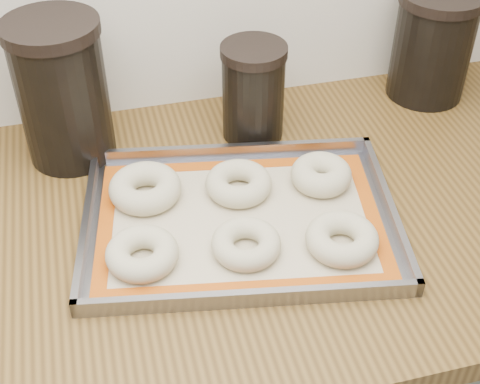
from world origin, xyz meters
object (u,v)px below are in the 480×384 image
object	(u,v)px
bagel_front_left	(142,253)
bagel_back_left	(145,188)
canister_left	(62,91)
canister_mid	(253,92)
bagel_back_mid	(239,183)
bagel_back_right	(321,175)
bagel_front_mid	(246,244)
baking_tray	(240,219)
bagel_front_right	(342,239)
canister_right	(433,45)

from	to	relation	value
bagel_front_left	bagel_back_left	xyz separation A→B (m)	(0.02, 0.14, 0.00)
bagel_front_left	canister_left	world-z (taller)	canister_left
bagel_back_left	canister_left	distance (m)	0.21
canister_mid	bagel_back_mid	bearing A→B (deg)	-112.82
bagel_front_left	bagel_back_right	size ratio (longest dim) A/B	1.06
canister_left	bagel_front_mid	bearing A→B (deg)	-54.20
baking_tray	canister_left	xyz separation A→B (m)	(-0.23, 0.24, 0.11)
bagel_front_mid	canister_mid	world-z (taller)	canister_mid
bagel_back_right	bagel_front_mid	bearing A→B (deg)	-142.67
bagel_front_left	bagel_front_right	distance (m)	0.28
canister_mid	canister_right	bearing A→B (deg)	8.03
bagel_front_right	canister_right	xyz separation A→B (m)	(0.31, 0.36, 0.08)
bagel_front_left	bagel_back_left	size ratio (longest dim) A/B	0.91
bagel_front_mid	bagel_back_right	distance (m)	0.19
bagel_back_right	canister_mid	distance (m)	0.19
bagel_back_right	canister_right	world-z (taller)	canister_right
baking_tray	bagel_front_mid	xyz separation A→B (m)	(-0.01, -0.07, 0.01)
bagel_front_left	bagel_front_mid	xyz separation A→B (m)	(0.14, -0.02, -0.00)
bagel_front_left	bagel_back_mid	xyz separation A→B (m)	(0.17, 0.11, 0.00)
baking_tray	bagel_back_left	distance (m)	0.16
bagel_back_left	bagel_front_mid	bearing A→B (deg)	-51.83
bagel_front_mid	canister_right	world-z (taller)	canister_right
canister_left	canister_mid	bearing A→B (deg)	-4.01
bagel_back_right	canister_left	size ratio (longest dim) A/B	0.40
baking_tray	bagel_back_right	xyz separation A→B (m)	(0.14, 0.05, 0.02)
bagel_front_left	canister_mid	size ratio (longest dim) A/B	0.60
bagel_front_mid	bagel_back_right	xyz separation A→B (m)	(0.15, 0.12, 0.00)
bagel_front_mid	bagel_back_left	world-z (taller)	bagel_back_left
bagel_front_left	canister_left	bearing A→B (deg)	104.82
bagel_back_right	bagel_front_left	bearing A→B (deg)	-161.27
canister_right	bagel_front_mid	bearing A→B (deg)	-142.72
bagel_front_left	canister_mid	world-z (taller)	canister_mid
canister_right	bagel_front_left	bearing A→B (deg)	-151.37
baking_tray	bagel_back_mid	size ratio (longest dim) A/B	4.95
bagel_front_left	bagel_front_right	xyz separation A→B (m)	(0.28, -0.04, 0.00)
bagel_front_right	baking_tray	bearing A→B (deg)	143.83
baking_tray	canister_mid	world-z (taller)	canister_mid
bagel_front_left	bagel_front_right	size ratio (longest dim) A/B	0.98
bagel_back_left	bagel_back_right	xyz separation A→B (m)	(0.27, -0.04, 0.00)
baking_tray	bagel_front_right	bearing A→B (deg)	-36.17
baking_tray	bagel_back_right	size ratio (longest dim) A/B	5.32
bagel_front_right	bagel_back_left	size ratio (longest dim) A/B	0.93
baking_tray	bagel_back_left	world-z (taller)	bagel_back_left
bagel_front_right	canister_right	world-z (taller)	canister_right
canister_left	canister_right	distance (m)	0.66
baking_tray	bagel_front_left	bearing A→B (deg)	-161.81
canister_left	canister_right	bearing A→B (deg)	2.43
bagel_back_mid	canister_left	distance (m)	0.32
bagel_front_left	bagel_back_left	world-z (taller)	bagel_back_left
bagel_back_mid	bagel_back_right	xyz separation A→B (m)	(0.13, -0.01, 0.00)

